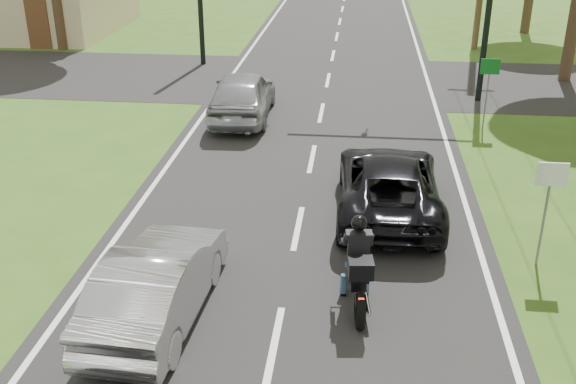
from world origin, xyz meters
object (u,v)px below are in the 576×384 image
object	(u,v)px
motorcycle_rider	(358,272)
sign_white	(549,189)
sign_green	(489,77)
silver_suv	(242,94)
silver_sedan	(157,283)
dark_suv	(389,184)

from	to	relation	value
motorcycle_rider	sign_white	world-z (taller)	sign_white
sign_green	silver_suv	bearing A→B (deg)	177.81
silver_suv	sign_green	bearing A→B (deg)	176.14
motorcycle_rider	silver_suv	bearing A→B (deg)	104.39
silver_sedan	sign_white	size ratio (longest dim) A/B	1.90
motorcycle_rider	silver_suv	world-z (taller)	motorcycle_rider
motorcycle_rider	silver_sedan	size ratio (longest dim) A/B	0.50
sign_white	sign_green	bearing A→B (deg)	88.57
motorcycle_rider	dark_suv	distance (m)	3.85
silver_sedan	sign_green	world-z (taller)	sign_green
sign_green	motorcycle_rider	bearing A→B (deg)	-110.42
silver_suv	sign_white	distance (m)	10.95
motorcycle_rider	sign_white	xyz separation A→B (m)	(3.43, 1.74, 0.92)
dark_suv	silver_sedan	size ratio (longest dim) A/B	1.18
silver_sedan	silver_suv	size ratio (longest dim) A/B	0.92
silver_sedan	sign_green	distance (m)	12.56
dark_suv	silver_suv	bearing A→B (deg)	-55.78
dark_suv	sign_green	xyz separation A→B (m)	(2.99, 5.94, 0.93)
motorcycle_rider	sign_white	distance (m)	3.95
motorcycle_rider	sign_green	xyz separation A→B (m)	(3.63, 9.74, 0.92)
sign_green	dark_suv	bearing A→B (deg)	-116.76
dark_suv	sign_green	size ratio (longest dim) A/B	2.23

